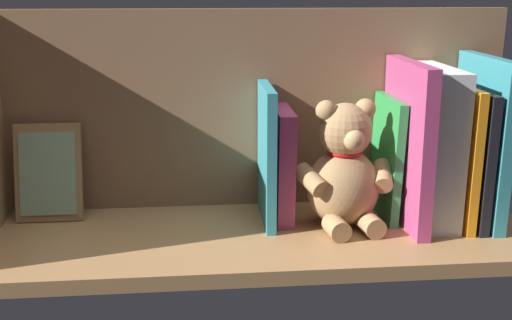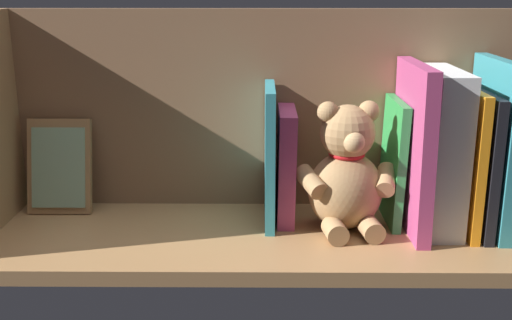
{
  "view_description": "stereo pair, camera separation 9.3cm",
  "coord_description": "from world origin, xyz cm",
  "px_view_note": "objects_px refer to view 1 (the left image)",
  "views": [
    {
      "loc": [
        8.5,
        89.2,
        36.6
      ],
      "look_at": [
        0.0,
        0.0,
        11.16
      ],
      "focal_mm": 43.9,
      "sensor_mm": 36.0,
      "label": 1
    },
    {
      "loc": [
        -0.79,
        89.6,
        36.6
      ],
      "look_at": [
        0.0,
        0.0,
        11.16
      ],
      "focal_mm": 43.9,
      "sensor_mm": 36.0,
      "label": 2
    }
  ],
  "objects_px": {
    "book_0": "(481,139)",
    "picture_frame_leaning": "(48,173)",
    "teddy_bear": "(344,171)",
    "dictionary_thick_white": "(431,145)"
  },
  "relations": [
    {
      "from": "book_0",
      "to": "picture_frame_leaning",
      "type": "relative_size",
      "value": 1.68
    },
    {
      "from": "teddy_bear",
      "to": "dictionary_thick_white",
      "type": "bearing_deg",
      "value": -179.99
    },
    {
      "from": "teddy_bear",
      "to": "picture_frame_leaning",
      "type": "xyz_separation_m",
      "value": [
        0.46,
        -0.08,
        -0.01
      ]
    },
    {
      "from": "dictionary_thick_white",
      "to": "book_0",
      "type": "bearing_deg",
      "value": 176.56
    },
    {
      "from": "book_0",
      "to": "teddy_bear",
      "type": "height_order",
      "value": "book_0"
    },
    {
      "from": "dictionary_thick_white",
      "to": "teddy_bear",
      "type": "bearing_deg",
      "value": 7.48
    },
    {
      "from": "book_0",
      "to": "teddy_bear",
      "type": "xyz_separation_m",
      "value": [
        0.22,
        0.01,
        -0.04
      ]
    },
    {
      "from": "dictionary_thick_white",
      "to": "teddy_bear",
      "type": "height_order",
      "value": "dictionary_thick_white"
    },
    {
      "from": "dictionary_thick_white",
      "to": "teddy_bear",
      "type": "distance_m",
      "value": 0.15
    },
    {
      "from": "picture_frame_leaning",
      "to": "dictionary_thick_white",
      "type": "bearing_deg",
      "value": 174.58
    }
  ]
}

